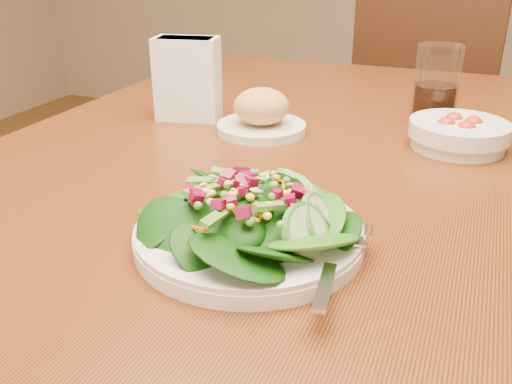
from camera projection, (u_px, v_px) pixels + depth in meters
dining_table at (275, 213)px, 0.91m from camera, size 0.90×1.40×0.75m
chair_far at (425, 118)px, 1.86m from camera, size 0.49×0.50×0.96m
salad_plate at (257, 223)px, 0.60m from camera, size 0.25×0.25×0.07m
bread_plate at (261, 115)px, 0.95m from camera, size 0.15×0.15×0.08m
tomato_bowl at (459, 134)px, 0.88m from camera, size 0.15×0.15×0.05m
drinking_glass at (436, 90)px, 0.99m from camera, size 0.08×0.08×0.14m
napkin_holder at (187, 77)px, 1.01m from camera, size 0.12×0.08×0.14m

